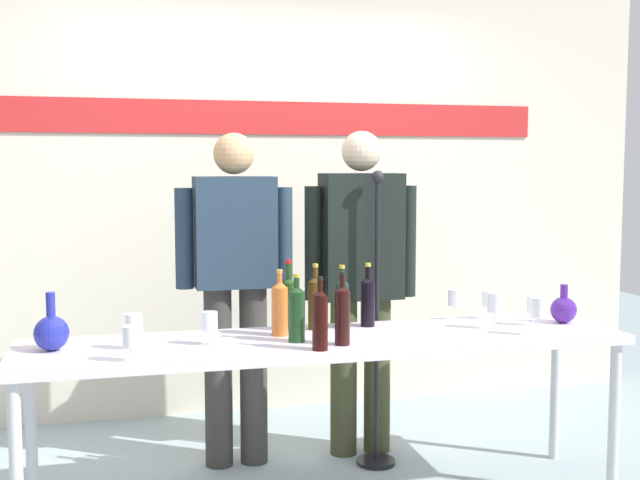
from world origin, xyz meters
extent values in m
cube|color=beige|center=(0.00, 1.50, 1.50)|extent=(4.98, 0.10, 3.00)
cube|color=red|center=(0.00, 1.45, 1.81)|extent=(3.49, 0.01, 0.20)
cube|color=silver|center=(0.00, 0.00, 0.74)|extent=(2.68, 0.60, 0.04)
cylinder|color=silver|center=(-1.28, -0.25, 0.36)|extent=(0.05, 0.05, 0.72)
cylinder|color=silver|center=(1.28, -0.25, 0.36)|extent=(0.05, 0.05, 0.72)
cylinder|color=silver|center=(-1.28, 0.25, 0.36)|extent=(0.05, 0.05, 0.72)
cylinder|color=silver|center=(1.28, 0.25, 0.36)|extent=(0.05, 0.05, 0.72)
sphere|color=#222996|center=(-1.17, 0.04, 0.83)|extent=(0.14, 0.14, 0.14)
cylinder|color=#222996|center=(-1.17, 0.04, 0.95)|extent=(0.04, 0.04, 0.11)
sphere|color=#4B208C|center=(1.19, 0.04, 0.82)|extent=(0.13, 0.13, 0.13)
cylinder|color=#4B208C|center=(1.19, 0.04, 0.91)|extent=(0.04, 0.04, 0.07)
cylinder|color=#363430|center=(-0.42, 0.58, 0.46)|extent=(0.14, 0.14, 0.91)
cylinder|color=#363430|center=(-0.24, 0.58, 0.46)|extent=(0.14, 0.14, 0.91)
cube|color=#243647|center=(-0.33, 0.58, 1.19)|extent=(0.40, 0.22, 0.55)
cylinder|color=#243647|center=(-0.58, 0.58, 1.16)|extent=(0.09, 0.09, 0.50)
cylinder|color=#243647|center=(-0.08, 0.58, 1.16)|extent=(0.09, 0.09, 0.50)
sphere|color=tan|center=(-0.33, 0.58, 1.58)|extent=(0.21, 0.21, 0.21)
cylinder|color=#393C23|center=(0.24, 0.58, 0.42)|extent=(0.14, 0.14, 0.83)
cylinder|color=#393C23|center=(0.42, 0.58, 0.42)|extent=(0.14, 0.14, 0.83)
cube|color=black|center=(0.33, 0.58, 1.16)|extent=(0.41, 0.22, 0.65)
cylinder|color=black|center=(0.07, 0.58, 1.12)|extent=(0.09, 0.09, 0.58)
cylinder|color=black|center=(0.59, 0.58, 1.12)|extent=(0.09, 0.09, 0.58)
sphere|color=beige|center=(0.33, 0.58, 1.59)|extent=(0.21, 0.21, 0.21)
cylinder|color=#1C3B15|center=(-0.14, 0.20, 0.87)|extent=(0.06, 0.06, 0.22)
cone|color=#1C3B15|center=(-0.14, 0.20, 0.99)|extent=(0.06, 0.06, 0.03)
cylinder|color=#1C3B15|center=(-0.14, 0.20, 1.03)|extent=(0.02, 0.02, 0.09)
cylinder|color=red|center=(-0.14, 0.20, 1.08)|extent=(0.03, 0.03, 0.02)
cylinder|color=black|center=(-0.09, -0.22, 0.87)|extent=(0.06, 0.06, 0.23)
cone|color=black|center=(-0.09, -0.22, 1.00)|extent=(0.06, 0.06, 0.03)
cylinder|color=black|center=(-0.09, -0.22, 1.02)|extent=(0.02, 0.02, 0.06)
cylinder|color=black|center=(-0.09, -0.22, 1.06)|extent=(0.03, 0.03, 0.02)
cylinder|color=#D06728|center=(-0.20, 0.10, 0.87)|extent=(0.07, 0.07, 0.22)
cone|color=#D06728|center=(-0.20, 0.10, 0.99)|extent=(0.07, 0.07, 0.03)
cylinder|color=#D06728|center=(-0.20, 0.10, 1.01)|extent=(0.02, 0.02, 0.06)
cylinder|color=gold|center=(-0.20, 0.10, 1.05)|extent=(0.03, 0.03, 0.02)
cylinder|color=black|center=(0.02, -0.15, 0.88)|extent=(0.06, 0.06, 0.23)
cone|color=black|center=(0.02, -0.15, 1.00)|extent=(0.06, 0.06, 0.03)
cylinder|color=black|center=(0.02, -0.15, 1.03)|extent=(0.03, 0.03, 0.06)
cylinder|color=black|center=(0.02, -0.15, 1.06)|extent=(0.03, 0.03, 0.02)
cylinder|color=#163123|center=(0.12, 0.20, 0.87)|extent=(0.07, 0.07, 0.21)
cone|color=#163123|center=(0.12, 0.20, 0.98)|extent=(0.07, 0.07, 0.03)
cylinder|color=#163123|center=(0.12, 0.20, 1.01)|extent=(0.02, 0.02, 0.07)
cylinder|color=gold|center=(0.12, 0.20, 1.05)|extent=(0.03, 0.03, 0.02)
cylinder|color=#183B1A|center=(-0.15, -0.05, 0.87)|extent=(0.07, 0.07, 0.22)
cone|color=#183B1A|center=(-0.15, -0.05, 0.99)|extent=(0.07, 0.07, 0.03)
cylinder|color=#183B1A|center=(-0.15, -0.05, 1.01)|extent=(0.03, 0.03, 0.06)
cylinder|color=gold|center=(-0.15, -0.05, 1.05)|extent=(0.03, 0.03, 0.02)
cylinder|color=#42300E|center=(-0.01, 0.19, 0.87)|extent=(0.07, 0.07, 0.22)
cone|color=#42300E|center=(-0.01, 0.19, 1.00)|extent=(0.07, 0.07, 0.03)
cylinder|color=#42300E|center=(-0.01, 0.19, 1.02)|extent=(0.02, 0.02, 0.07)
cylinder|color=gold|center=(-0.01, 0.19, 1.06)|extent=(0.03, 0.03, 0.02)
cylinder|color=black|center=(0.24, 0.20, 0.87)|extent=(0.07, 0.07, 0.21)
cone|color=black|center=(0.24, 0.20, 0.98)|extent=(0.07, 0.07, 0.03)
cylinder|color=black|center=(0.24, 0.20, 1.01)|extent=(0.02, 0.02, 0.07)
cylinder|color=gold|center=(0.24, 0.20, 1.05)|extent=(0.03, 0.03, 0.02)
cylinder|color=white|center=(-0.85, -0.23, 0.76)|extent=(0.06, 0.06, 0.00)
cylinder|color=white|center=(-0.85, -0.23, 0.79)|extent=(0.01, 0.01, 0.06)
cylinder|color=white|center=(-0.85, -0.23, 0.86)|extent=(0.07, 0.07, 0.08)
cylinder|color=white|center=(-0.84, -0.02, 0.76)|extent=(0.05, 0.05, 0.00)
cylinder|color=white|center=(-0.84, -0.02, 0.79)|extent=(0.01, 0.01, 0.06)
cylinder|color=white|center=(-0.84, -0.02, 0.87)|extent=(0.07, 0.07, 0.09)
cylinder|color=white|center=(-0.52, -0.01, 0.76)|extent=(0.05, 0.05, 0.00)
cylinder|color=white|center=(-0.52, -0.01, 0.79)|extent=(0.01, 0.01, 0.06)
cylinder|color=white|center=(-0.52, -0.01, 0.86)|extent=(0.07, 0.07, 0.08)
cylinder|color=white|center=(0.88, 0.23, 0.76)|extent=(0.06, 0.06, 0.00)
cylinder|color=white|center=(0.88, 0.23, 0.79)|extent=(0.01, 0.01, 0.06)
cylinder|color=white|center=(0.88, 0.23, 0.86)|extent=(0.07, 0.07, 0.08)
cylinder|color=white|center=(0.72, 0.25, 0.76)|extent=(0.06, 0.06, 0.00)
cylinder|color=white|center=(0.72, 0.25, 0.80)|extent=(0.01, 0.01, 0.07)
cylinder|color=white|center=(0.72, 0.25, 0.87)|extent=(0.07, 0.07, 0.08)
cylinder|color=white|center=(0.92, -0.18, 0.76)|extent=(0.06, 0.06, 0.00)
cylinder|color=white|center=(0.92, -0.18, 0.80)|extent=(0.01, 0.01, 0.08)
cylinder|color=white|center=(0.92, -0.18, 0.89)|extent=(0.06, 0.06, 0.09)
cylinder|color=white|center=(0.80, -0.01, 0.76)|extent=(0.06, 0.06, 0.00)
cylinder|color=white|center=(0.80, -0.01, 0.80)|extent=(0.01, 0.01, 0.08)
cylinder|color=white|center=(0.80, -0.01, 0.89)|extent=(0.07, 0.07, 0.09)
cylinder|color=white|center=(1.02, 0.02, 0.76)|extent=(0.06, 0.06, 0.00)
cylinder|color=white|center=(1.02, 0.02, 0.79)|extent=(0.01, 0.01, 0.06)
cylinder|color=white|center=(1.02, 0.02, 0.86)|extent=(0.07, 0.07, 0.08)
cylinder|color=black|center=(0.36, 0.40, 0.01)|extent=(0.20, 0.20, 0.02)
cylinder|color=black|center=(0.36, 0.40, 0.72)|extent=(0.02, 0.02, 1.44)
sphere|color=#232328|center=(0.36, 0.40, 1.47)|extent=(0.06, 0.06, 0.06)
camera|label=1|loc=(-0.88, -3.32, 1.51)|focal=44.31mm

